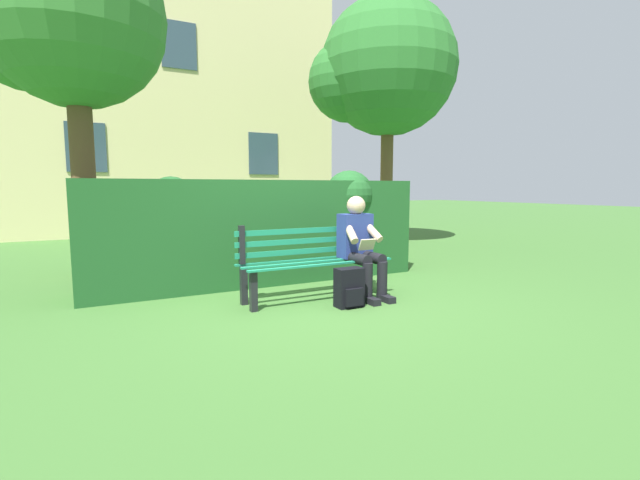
{
  "coord_description": "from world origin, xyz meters",
  "views": [
    {
      "loc": [
        2.34,
        4.46,
        1.27
      ],
      "look_at": [
        0.0,
        0.1,
        0.69
      ],
      "focal_mm": 25.24,
      "sensor_mm": 36.0,
      "label": 1
    }
  ],
  "objects_px": {
    "park_bench": "(313,260)",
    "tree_far": "(381,70)",
    "tree": "(65,23)",
    "person_seated": "(360,244)",
    "backpack": "(349,288)"
  },
  "relations": [
    {
      "from": "tree_far",
      "to": "person_seated",
      "type": "bearing_deg",
      "value": 51.96
    },
    {
      "from": "tree_far",
      "to": "backpack",
      "type": "bearing_deg",
      "value": 51.26
    },
    {
      "from": "person_seated",
      "to": "backpack",
      "type": "bearing_deg",
      "value": 44.26
    },
    {
      "from": "tree",
      "to": "tree_far",
      "type": "bearing_deg",
      "value": -169.62
    },
    {
      "from": "person_seated",
      "to": "park_bench",
      "type": "bearing_deg",
      "value": -18.25
    },
    {
      "from": "park_bench",
      "to": "tree",
      "type": "distance_m",
      "value": 4.79
    },
    {
      "from": "tree",
      "to": "park_bench",
      "type": "bearing_deg",
      "value": 129.96
    },
    {
      "from": "person_seated",
      "to": "tree_far",
      "type": "relative_size",
      "value": 0.22
    },
    {
      "from": "backpack",
      "to": "tree",
      "type": "bearing_deg",
      "value": -53.15
    },
    {
      "from": "park_bench",
      "to": "tree",
      "type": "height_order",
      "value": "tree"
    },
    {
      "from": "tree_far",
      "to": "park_bench",
      "type": "bearing_deg",
      "value": 46.36
    },
    {
      "from": "backpack",
      "to": "tree_far",
      "type": "relative_size",
      "value": 0.08
    },
    {
      "from": "person_seated",
      "to": "tree",
      "type": "xyz_separation_m",
      "value": [
        2.9,
        -3.0,
        2.89
      ]
    },
    {
      "from": "tree",
      "to": "tree_far",
      "type": "distance_m",
      "value": 6.23
    },
    {
      "from": "park_bench",
      "to": "tree_far",
      "type": "height_order",
      "value": "tree_far"
    }
  ]
}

